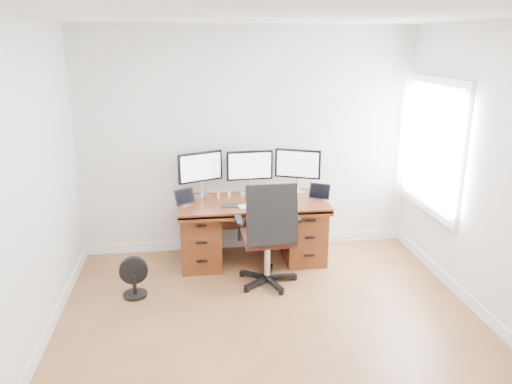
{
  "coord_description": "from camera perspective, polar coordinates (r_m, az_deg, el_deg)",
  "views": [
    {
      "loc": [
        -0.68,
        -3.6,
        2.54
      ],
      "look_at": [
        0.0,
        1.5,
        0.95
      ],
      "focal_mm": 35.0,
      "sensor_mm": 36.0,
      "label": 1
    }
  ],
  "objects": [
    {
      "name": "keyboard",
      "position": [
        5.54,
        -0.52,
        -1.6
      ],
      "size": [
        0.31,
        0.19,
        0.01
      ],
      "primitive_type": "cube",
      "rotation": [
        0.0,
        0.0,
        0.26
      ],
      "color": "silver",
      "rests_on": "desk"
    },
    {
      "name": "desk",
      "position": [
        5.87,
        -0.42,
        -4.17
      ],
      "size": [
        1.7,
        0.8,
        0.75
      ],
      "color": "#592711",
      "rests_on": "ground"
    },
    {
      "name": "tablet_left",
      "position": [
        5.61,
        -8.14,
        -0.68
      ],
      "size": [
        0.24,
        0.18,
        0.19
      ],
      "rotation": [
        0.0,
        0.0,
        0.53
      ],
      "color": "silver",
      "rests_on": "desk"
    },
    {
      "name": "figurine_purple",
      "position": [
        5.87,
        0.45,
        -0.13
      ],
      "size": [
        0.03,
        0.03,
        0.08
      ],
      "color": "#935FDF",
      "rests_on": "desk"
    },
    {
      "name": "phone",
      "position": [
        5.67,
        -0.09,
        -1.18
      ],
      "size": [
        0.16,
        0.11,
        0.01
      ],
      "primitive_type": "cube",
      "rotation": [
        0.0,
        0.0,
        -0.32
      ],
      "color": "black",
      "rests_on": "desk"
    },
    {
      "name": "monitor_center",
      "position": [
        5.89,
        -0.73,
        2.88
      ],
      "size": [
        0.55,
        0.15,
        0.53
      ],
      "rotation": [
        0.0,
        0.0,
        0.05
      ],
      "color": "silver",
      "rests_on": "desk"
    },
    {
      "name": "figurine_orange",
      "position": [
        5.91,
        3.02,
        -0.03
      ],
      "size": [
        0.03,
        0.03,
        0.08
      ],
      "color": "#E8865B",
      "rests_on": "desk"
    },
    {
      "name": "drawing_tablet",
      "position": [
        5.56,
        -2.98,
        -1.56
      ],
      "size": [
        0.21,
        0.14,
        0.01
      ],
      "primitive_type": "cube",
      "rotation": [
        0.0,
        0.0,
        0.02
      ],
      "color": "black",
      "rests_on": "desk"
    },
    {
      "name": "trackpad",
      "position": [
        5.56,
        2.38,
        -1.55
      ],
      "size": [
        0.14,
        0.14,
        0.01
      ],
      "primitive_type": "cube",
      "rotation": [
        0.0,
        0.0,
        -0.02
      ],
      "color": "silver",
      "rests_on": "desk"
    },
    {
      "name": "monitor_left",
      "position": [
        5.85,
        -6.37,
        2.68
      ],
      "size": [
        0.52,
        0.25,
        0.53
      ],
      "rotation": [
        0.0,
        0.0,
        0.41
      ],
      "color": "silver",
      "rests_on": "desk"
    },
    {
      "name": "ground",
      "position": [
        4.46,
        2.66,
        -17.58
      ],
      "size": [
        4.5,
        4.5,
        0.0
      ],
      "primitive_type": "plane",
      "color": "brown",
      "rests_on": "ground"
    },
    {
      "name": "floor_fan",
      "position": [
        5.3,
        -13.78,
        -9.51
      ],
      "size": [
        0.29,
        0.25,
        0.42
      ],
      "rotation": [
        0.0,
        0.0,
        0.09
      ],
      "color": "black",
      "rests_on": "ground"
    },
    {
      "name": "back_wall",
      "position": [
        6.01,
        -0.94,
        5.74
      ],
      "size": [
        4.0,
        0.1,
        2.7
      ],
      "primitive_type": "cube",
      "color": "silver",
      "rests_on": "ground"
    },
    {
      "name": "tablet_right",
      "position": [
        5.8,
        7.3,
        -0.06
      ],
      "size": [
        0.24,
        0.17,
        0.19
      ],
      "rotation": [
        0.0,
        0.0,
        -0.49
      ],
      "color": "silver",
      "rests_on": "desk"
    },
    {
      "name": "figurine_yellow",
      "position": [
        5.83,
        -3.1,
        -0.27
      ],
      "size": [
        0.03,
        0.03,
        0.08
      ],
      "color": "#D8D865",
      "rests_on": "desk"
    },
    {
      "name": "figurine_brown",
      "position": [
        5.89,
        1.51,
        -0.09
      ],
      "size": [
        0.03,
        0.03,
        0.08
      ],
      "color": "#905D40",
      "rests_on": "desk"
    },
    {
      "name": "figurine_blue",
      "position": [
        5.85,
        -1.59,
        -0.21
      ],
      "size": [
        0.03,
        0.03,
        0.08
      ],
      "color": "#67B1E8",
      "rests_on": "desk"
    },
    {
      "name": "monitor_right",
      "position": [
        5.98,
        4.8,
        3.05
      ],
      "size": [
        0.52,
        0.25,
        0.53
      ],
      "rotation": [
        0.0,
        0.0,
        -0.41
      ],
      "color": "silver",
      "rests_on": "desk"
    },
    {
      "name": "office_chair",
      "position": [
        5.3,
        1.4,
        -6.83
      ],
      "size": [
        0.67,
        0.64,
        1.17
      ],
      "rotation": [
        0.0,
        0.0,
        0.03
      ],
      "color": "black",
      "rests_on": "ground"
    },
    {
      "name": "figurine_pink",
      "position": [
        5.82,
        -4.33,
        -0.32
      ],
      "size": [
        0.03,
        0.03,
        0.08
      ],
      "color": "pink",
      "rests_on": "desk"
    }
  ]
}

